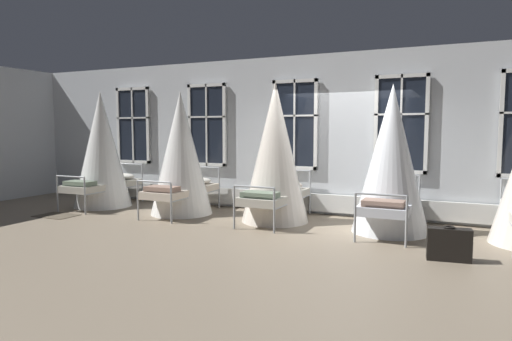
% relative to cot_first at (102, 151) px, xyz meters
% --- Properties ---
extents(ground, '(30.68, 30.68, 0.00)m').
position_rel_cot_first_xyz_m(ground, '(5.32, 0.10, -1.26)').
color(ground, gray).
extents(back_wall_with_windows, '(16.34, 0.10, 3.29)m').
position_rel_cot_first_xyz_m(back_wall_with_windows, '(5.32, 1.22, 0.38)').
color(back_wall_with_windows, silver).
rests_on(back_wall_with_windows, ground).
extents(window_bank, '(11.66, 0.10, 2.72)m').
position_rel_cot_first_xyz_m(window_bank, '(5.32, 1.10, -0.25)').
color(window_bank, black).
rests_on(window_bank, ground).
extents(cot_first, '(1.29, 1.95, 2.62)m').
position_rel_cot_first_xyz_m(cot_first, '(0.00, 0.00, 0.00)').
color(cot_first, '#9EA3A8').
rests_on(cot_first, ground).
extents(cot_second, '(1.29, 1.95, 2.54)m').
position_rel_cot_first_xyz_m(cot_second, '(2.16, -0.00, -0.04)').
color(cot_second, '#9EA3A8').
rests_on(cot_second, ground).
extents(cot_third, '(1.29, 1.94, 2.66)m').
position_rel_cot_first_xyz_m(cot_third, '(4.24, 0.08, 0.02)').
color(cot_third, '#9EA3A8').
rests_on(cot_third, ground).
extents(cot_fourth, '(1.29, 1.94, 2.52)m').
position_rel_cot_first_xyz_m(cot_fourth, '(6.37, 0.05, -0.05)').
color(cot_fourth, '#9EA3A8').
rests_on(cot_fourth, ground).
extents(rug_first, '(0.80, 0.56, 0.01)m').
position_rel_cot_first_xyz_m(rug_first, '(-0.02, -1.30, -1.26)').
color(rug_first, brown).
rests_on(rug_first, ground).
extents(suitcase_dark, '(0.58, 0.28, 0.47)m').
position_rel_cot_first_xyz_m(suitcase_dark, '(7.35, -1.35, -1.04)').
color(suitcase_dark, black).
rests_on(suitcase_dark, ground).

